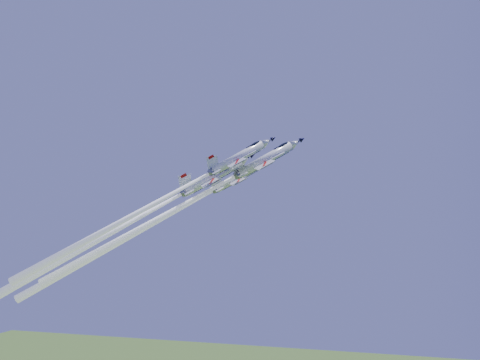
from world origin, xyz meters
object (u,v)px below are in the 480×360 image
(jet_lead, at_px, (184,204))
(jet_slot, at_px, (132,221))
(jet_right, at_px, (155,203))
(jet_left, at_px, (157,222))

(jet_lead, xyz_separation_m, jet_slot, (-9.33, -5.57, -3.59))
(jet_right, relative_size, jet_slot, 0.94)
(jet_left, bearing_deg, jet_right, -6.21)
(jet_left, distance_m, jet_slot, 9.02)
(jet_lead, relative_size, jet_right, 1.08)
(jet_lead, relative_size, jet_left, 0.99)
(jet_right, distance_m, jet_slot, 7.74)
(jet_left, xyz_separation_m, jet_right, (4.88, -11.57, 3.51))
(jet_lead, relative_size, jet_slot, 1.01)
(jet_lead, distance_m, jet_slot, 11.44)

